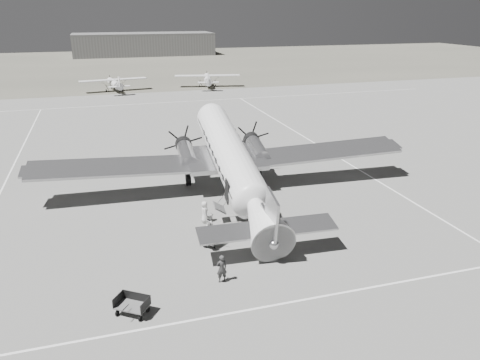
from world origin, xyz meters
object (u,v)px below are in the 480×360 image
(baggage_cart_far, at_px, (132,306))
(ramp_agent, at_px, (211,225))
(ground_crew, at_px, (222,269))
(light_plane_right, at_px, (208,80))
(dc3_airliner, at_px, (232,163))
(baggage_cart_near, at_px, (215,239))
(hangar_main, at_px, (144,44))
(passenger, at_px, (205,212))
(light_plane_left, at_px, (114,85))

(baggage_cart_far, xyz_separation_m, ramp_agent, (5.43, 6.76, 0.35))
(ground_crew, bearing_deg, light_plane_right, -107.87)
(dc3_airliner, distance_m, ground_crew, 11.78)
(dc3_airliner, xyz_separation_m, baggage_cart_near, (-3.11, -6.96, -2.46))
(ground_crew, bearing_deg, baggage_cart_near, -104.03)
(hangar_main, xyz_separation_m, ground_crew, (-9.48, -131.20, -2.51))
(baggage_cart_near, xyz_separation_m, ramp_agent, (0.06, 1.24, 0.39))
(baggage_cart_near, bearing_deg, ground_crew, -138.18)
(light_plane_right, height_order, ramp_agent, light_plane_right)
(light_plane_right, height_order, baggage_cart_near, light_plane_right)
(passenger, bearing_deg, ramp_agent, -175.12)
(ramp_agent, bearing_deg, baggage_cart_far, 147.77)
(ramp_agent, relative_size, passenger, 1.06)
(dc3_airliner, bearing_deg, baggage_cart_near, -111.43)
(light_plane_right, xyz_separation_m, ramp_agent, (-13.36, -58.64, -0.44))
(hangar_main, height_order, baggage_cart_near, hangar_main)
(dc3_airliner, bearing_deg, hangar_main, 89.92)
(baggage_cart_near, distance_m, passenger, 3.45)
(light_plane_left, height_order, ground_crew, light_plane_left)
(hangar_main, relative_size, ground_crew, 26.67)
(ground_crew, height_order, passenger, ground_crew)
(light_plane_left, bearing_deg, baggage_cart_near, -95.73)
(dc3_airliner, bearing_deg, ground_crew, -106.02)
(hangar_main, bearing_deg, ground_crew, -94.13)
(hangar_main, relative_size, dc3_airliner, 1.39)
(baggage_cart_near, height_order, passenger, passenger)
(passenger, bearing_deg, dc3_airliner, -32.37)
(dc3_airliner, height_order, ramp_agent, dc3_airliner)
(light_plane_left, distance_m, baggage_cart_far, 65.38)
(hangar_main, xyz_separation_m, ramp_agent, (-8.82, -125.93, -2.50))
(hangar_main, relative_size, passenger, 27.83)
(hangar_main, distance_m, ramp_agent, 126.26)
(passenger, bearing_deg, hangar_main, 3.51)
(light_plane_right, distance_m, passenger, 57.99)
(hangar_main, height_order, baggage_cart_far, hangar_main)
(light_plane_left, bearing_deg, dc3_airliner, -91.99)
(baggage_cart_near, height_order, ground_crew, ground_crew)
(light_plane_left, relative_size, baggage_cart_near, 7.85)
(hangar_main, relative_size, light_plane_left, 3.62)
(baggage_cart_far, height_order, passenger, passenger)
(ground_crew, xyz_separation_m, ramp_agent, (0.66, 5.27, 0.02))
(hangar_main, bearing_deg, baggage_cart_far, -96.13)
(baggage_cart_near, bearing_deg, hangar_main, 46.36)
(light_plane_left, xyz_separation_m, passenger, (3.34, -56.39, -0.45))
(hangar_main, distance_m, baggage_cart_near, 127.51)
(dc3_airliner, relative_size, baggage_cart_near, 20.40)
(light_plane_right, relative_size, passenger, 7.96)
(baggage_cart_near, bearing_deg, baggage_cart_far, -173.87)
(dc3_airliner, distance_m, passenger, 5.06)
(light_plane_right, xyz_separation_m, baggage_cart_near, (-13.41, -59.88, -0.83))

